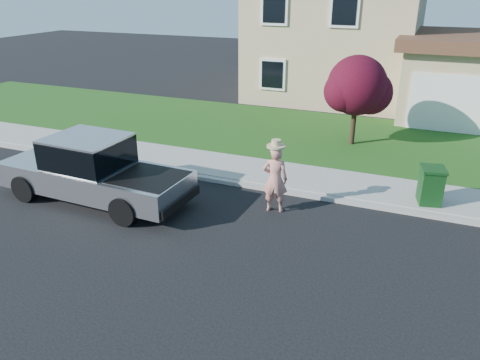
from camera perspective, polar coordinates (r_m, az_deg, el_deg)
name	(u,v)px	position (r m, az deg, el deg)	size (l,w,h in m)	color
ground	(195,228)	(11.89, -5.54, -5.88)	(80.00, 80.00, 0.00)	black
curb	(270,189)	(13.89, 3.67, -1.08)	(40.00, 0.20, 0.12)	gray
sidewalk	(281,175)	(14.85, 5.05, 0.58)	(40.00, 2.00, 0.15)	gray
lawn	(316,136)	(18.96, 9.21, 5.32)	(40.00, 7.00, 0.10)	#1E4112
house	(363,36)	(25.91, 14.74, 16.66)	(14.00, 11.30, 6.85)	tan
pickup_truck	(93,171)	(13.62, -17.43, 1.02)	(5.70, 2.28, 1.85)	black
woman	(275,178)	(12.35, 4.30, 0.24)	(0.74, 0.56, 2.01)	tan
ornamental_tree	(358,88)	(17.62, 14.17, 10.78)	(2.38, 2.15, 3.27)	black
trash_bin	(431,185)	(13.62, 22.24, -0.58)	(0.76, 0.83, 1.02)	#0E3411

